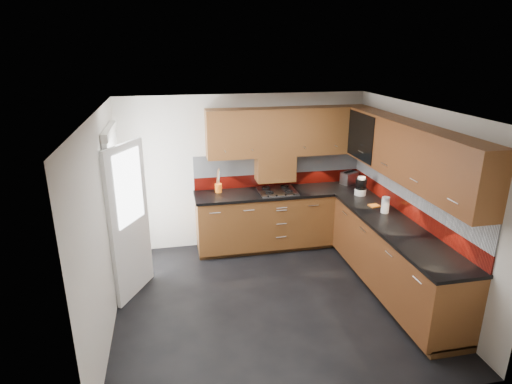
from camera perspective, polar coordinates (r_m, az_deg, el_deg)
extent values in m
cube|color=black|center=(5.63, 1.94, -14.32)|extent=(4.00, 3.80, 0.02)
cube|color=white|center=(4.75, 2.28, 11.35)|extent=(4.00, 3.80, 0.10)
cube|color=beige|center=(6.77, -1.58, 2.86)|extent=(4.00, 0.08, 2.64)
cube|color=beige|center=(3.50, 9.43, -13.79)|extent=(4.00, 0.08, 2.64)
cube|color=beige|center=(5.00, -20.10, -4.30)|extent=(0.08, 3.80, 2.64)
cube|color=beige|center=(5.82, 21.02, -1.19)|extent=(0.08, 3.80, 2.64)
cube|color=brown|center=(6.81, 3.55, -3.53)|extent=(2.70, 0.60, 0.95)
cube|color=#5B2E15|center=(5.85, 17.84, -8.46)|extent=(0.60, 2.60, 0.95)
cube|color=#422712|center=(7.01, 3.41, -6.65)|extent=(2.70, 0.54, 0.10)
cube|color=#422712|center=(6.06, 17.69, -12.00)|extent=(0.54, 2.60, 0.10)
cube|color=black|center=(6.64, 3.57, -0.03)|extent=(2.72, 0.62, 0.04)
cube|color=black|center=(5.64, 18.30, -4.54)|extent=(0.62, 2.60, 0.04)
cube|color=maroon|center=(6.88, 3.02, 1.71)|extent=(2.70, 0.02, 0.20)
cube|color=#B2B7BC|center=(6.81, 3.06, 3.89)|extent=(2.70, 0.02, 0.34)
cube|color=maroon|center=(6.00, 19.42, -2.02)|extent=(0.02, 3.20, 0.20)
cube|color=#B2B7BC|center=(5.91, 19.71, 0.42)|extent=(0.02, 3.20, 0.34)
cube|color=brown|center=(6.57, 4.33, 8.05)|extent=(2.50, 0.33, 0.72)
cube|color=#5B2E15|center=(5.56, 19.81, 4.97)|extent=(0.33, 2.87, 0.72)
cube|color=silver|center=(6.41, 3.42, 5.87)|extent=(1.80, 0.01, 0.16)
cube|color=silver|center=(5.49, 18.17, 2.72)|extent=(0.01, 2.00, 0.16)
cube|color=brown|center=(6.65, 2.55, 3.26)|extent=(0.60, 0.33, 0.40)
cube|color=black|center=(6.37, 13.72, 7.22)|extent=(0.01, 0.80, 0.66)
cube|color=#FFD18C|center=(6.51, 16.20, 7.25)|extent=(0.01, 0.76, 0.64)
cube|color=black|center=(6.44, 15.14, 7.41)|extent=(0.29, 0.76, 0.01)
cylinder|color=black|center=(6.20, 16.24, 7.83)|extent=(0.07, 0.07, 0.16)
cylinder|color=black|center=(6.33, 15.62, 8.11)|extent=(0.07, 0.07, 0.16)
cylinder|color=white|center=(6.47, 15.02, 8.37)|extent=(0.07, 0.07, 0.16)
cylinder|color=black|center=(6.60, 14.45, 8.62)|extent=(0.07, 0.07, 0.16)
cube|color=white|center=(5.89, -18.01, -2.47)|extent=(0.06, 0.95, 2.04)
cube|color=white|center=(5.55, -16.48, -3.85)|extent=(0.42, 0.73, 1.98)
cube|color=white|center=(5.40, -16.61, 0.58)|extent=(0.28, 0.50, 0.90)
cube|color=silver|center=(6.60, 2.84, 0.14)|extent=(0.58, 0.50, 0.02)
torus|color=black|center=(6.45, 1.82, -0.07)|extent=(0.13, 0.13, 0.02)
torus|color=black|center=(6.52, 4.37, 0.10)|extent=(0.13, 0.13, 0.02)
torus|color=black|center=(6.67, 1.35, 0.58)|extent=(0.13, 0.13, 0.02)
torus|color=black|center=(6.74, 3.82, 0.74)|extent=(0.13, 0.13, 0.02)
cube|color=black|center=(6.38, 3.37, -0.45)|extent=(0.44, 0.04, 0.02)
cylinder|color=orange|center=(6.57, -5.04, 0.53)|extent=(0.11, 0.11, 0.13)
cylinder|color=brown|center=(6.54, -5.04, 1.95)|extent=(0.05, 0.03, 0.27)
cylinder|color=brown|center=(6.54, -4.98, 1.87)|extent=(0.04, 0.04, 0.25)
cylinder|color=brown|center=(6.54, -5.10, 2.03)|extent=(0.06, 0.01, 0.28)
cylinder|color=brown|center=(6.54, -4.93, 1.78)|extent=(0.03, 0.05, 0.23)
cylinder|color=brown|center=(6.54, -5.18, 1.90)|extent=(0.05, 0.04, 0.26)
cube|color=silver|center=(7.12, 12.34, 1.85)|extent=(0.32, 0.27, 0.19)
cube|color=black|center=(7.10, 12.39, 2.62)|extent=(0.20, 0.11, 0.01)
cube|color=black|center=(7.13, 12.26, 2.72)|extent=(0.20, 0.11, 0.01)
cylinder|color=white|center=(6.63, 13.75, 0.03)|extent=(0.17, 0.17, 0.10)
cylinder|color=black|center=(6.59, 13.83, 1.06)|extent=(0.16, 0.16, 0.15)
cylinder|color=white|center=(6.56, 13.90, 1.86)|extent=(0.12, 0.12, 0.04)
cylinder|color=white|center=(5.99, 16.86, -1.66)|extent=(0.12, 0.12, 0.22)
cube|color=orange|center=(6.22, 15.50, -1.78)|extent=(0.16, 0.14, 0.02)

